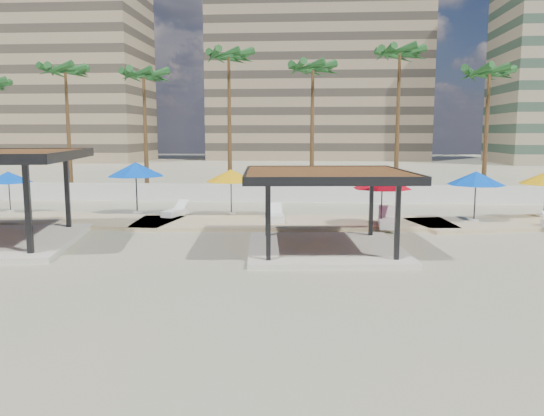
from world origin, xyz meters
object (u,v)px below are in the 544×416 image
(pavilion_central, at_px, (326,203))
(lounger_a, at_px, (175,212))
(umbrella_a, at_px, (8,177))
(lounger_c, at_px, (387,222))
(umbrella_c, at_px, (382,182))
(lounger_b, at_px, (277,217))

(pavilion_central, height_order, lounger_a, pavilion_central)
(umbrella_a, bearing_deg, lounger_c, -9.12)
(umbrella_c, xyz_separation_m, lounger_a, (-10.79, 2.73, -1.98))
(lounger_c, bearing_deg, lounger_b, 80.72)
(lounger_b, bearing_deg, umbrella_a, 74.99)
(umbrella_c, bearing_deg, lounger_c, 10.62)
(lounger_a, height_order, lounger_c, lounger_c)
(umbrella_a, xyz_separation_m, lounger_c, (20.85, -3.35, -1.77))
(pavilion_central, distance_m, umbrella_c, 5.55)
(umbrella_c, distance_m, lounger_c, 1.97)
(lounger_b, bearing_deg, pavilion_central, -167.18)
(umbrella_c, distance_m, lounger_a, 11.30)
(pavilion_central, relative_size, lounger_a, 3.25)
(lounger_c, bearing_deg, umbrella_a, 85.86)
(pavilion_central, xyz_separation_m, lounger_b, (-2.32, 6.19, -1.54))
(pavilion_central, xyz_separation_m, umbrella_c, (2.82, 4.76, 0.43))
(pavilion_central, distance_m, umbrella_a, 19.54)
(umbrella_a, height_order, umbrella_c, umbrella_c)
(umbrella_a, distance_m, lounger_c, 21.19)
(umbrella_a, relative_size, lounger_c, 1.39)
(umbrella_a, relative_size, lounger_a, 1.56)
(umbrella_c, relative_size, lounger_c, 1.48)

